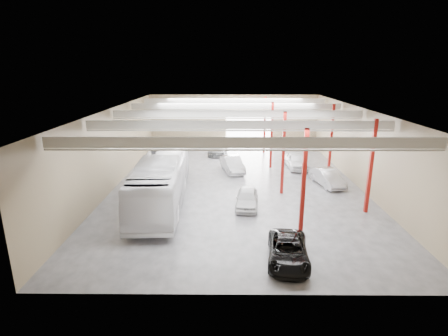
{
  "coord_description": "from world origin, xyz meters",
  "views": [
    {
      "loc": [
        -0.91,
        -30.32,
        10.43
      ],
      "look_at": [
        -1.14,
        -1.86,
        2.2
      ],
      "focal_mm": 28.0,
      "sensor_mm": 36.0,
      "label": 1
    }
  ],
  "objects_px": {
    "coach_bus": "(162,180)",
    "car_row_b": "(232,164)",
    "car_right_far": "(296,161)",
    "car_row_c": "(218,149)",
    "car_right_near": "(327,177)",
    "black_sedan": "(288,251)",
    "car_row_a": "(247,198)"
  },
  "relations": [
    {
      "from": "coach_bus",
      "to": "black_sedan",
      "type": "height_order",
      "value": "coach_bus"
    },
    {
      "from": "coach_bus",
      "to": "black_sedan",
      "type": "xyz_separation_m",
      "value": [
        8.52,
        -8.77,
        -1.27
      ]
    },
    {
      "from": "black_sedan",
      "to": "car_row_b",
      "type": "relative_size",
      "value": 0.99
    },
    {
      "from": "car_row_c",
      "to": "car_right_far",
      "type": "xyz_separation_m",
      "value": [
        8.51,
        -6.17,
        0.14
      ]
    },
    {
      "from": "black_sedan",
      "to": "coach_bus",
      "type": "bearing_deg",
      "value": 140.97
    },
    {
      "from": "car_row_b",
      "to": "car_row_a",
      "type": "bearing_deg",
      "value": -97.76
    },
    {
      "from": "car_row_c",
      "to": "car_row_a",
      "type": "bearing_deg",
      "value": -71.2
    },
    {
      "from": "black_sedan",
      "to": "car_row_a",
      "type": "bearing_deg",
      "value": 109.84
    },
    {
      "from": "car_row_b",
      "to": "car_right_near",
      "type": "bearing_deg",
      "value": -40.36
    },
    {
      "from": "coach_bus",
      "to": "car_row_c",
      "type": "xyz_separation_m",
      "value": [
        4.02,
        16.23,
        -1.26
      ]
    },
    {
      "from": "car_row_b",
      "to": "car_row_c",
      "type": "bearing_deg",
      "value": 88.76
    },
    {
      "from": "car_row_b",
      "to": "black_sedan",
      "type": "bearing_deg",
      "value": -94.53
    },
    {
      "from": "car_row_c",
      "to": "car_right_near",
      "type": "relative_size",
      "value": 1.0
    },
    {
      "from": "coach_bus",
      "to": "car_row_b",
      "type": "xyz_separation_m",
      "value": [
        5.68,
        8.73,
        -1.15
      ]
    },
    {
      "from": "car_row_c",
      "to": "car_right_far",
      "type": "distance_m",
      "value": 10.51
    },
    {
      "from": "car_right_near",
      "to": "car_right_far",
      "type": "xyz_separation_m",
      "value": [
        -1.79,
        5.65,
        0.05
      ]
    },
    {
      "from": "car_row_a",
      "to": "car_row_c",
      "type": "bearing_deg",
      "value": 104.34
    },
    {
      "from": "car_row_c",
      "to": "car_right_far",
      "type": "bearing_deg",
      "value": -26.03
    },
    {
      "from": "car_row_c",
      "to": "car_right_near",
      "type": "bearing_deg",
      "value": -39.02
    },
    {
      "from": "car_row_a",
      "to": "car_right_near",
      "type": "bearing_deg",
      "value": 39.95
    },
    {
      "from": "car_row_c",
      "to": "car_right_near",
      "type": "distance_m",
      "value": 15.68
    },
    {
      "from": "black_sedan",
      "to": "car_right_near",
      "type": "distance_m",
      "value": 14.39
    },
    {
      "from": "coach_bus",
      "to": "car_row_b",
      "type": "distance_m",
      "value": 10.48
    },
    {
      "from": "car_row_b",
      "to": "car_right_far",
      "type": "height_order",
      "value": "car_right_far"
    },
    {
      "from": "car_right_far",
      "to": "black_sedan",
      "type": "bearing_deg",
      "value": -105.01
    },
    {
      "from": "car_right_far",
      "to": "car_row_b",
      "type": "bearing_deg",
      "value": -172.03
    },
    {
      "from": "car_right_near",
      "to": "black_sedan",
      "type": "bearing_deg",
      "value": -125.83
    },
    {
      "from": "coach_bus",
      "to": "car_row_a",
      "type": "height_order",
      "value": "coach_bus"
    },
    {
      "from": "coach_bus",
      "to": "car_row_a",
      "type": "xyz_separation_m",
      "value": [
        6.68,
        -0.84,
        -1.22
      ]
    },
    {
      "from": "car_row_a",
      "to": "car_right_far",
      "type": "bearing_deg",
      "value": 67.26
    },
    {
      "from": "coach_bus",
      "to": "black_sedan",
      "type": "relative_size",
      "value": 2.92
    },
    {
      "from": "coach_bus",
      "to": "car_row_b",
      "type": "height_order",
      "value": "coach_bus"
    }
  ]
}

